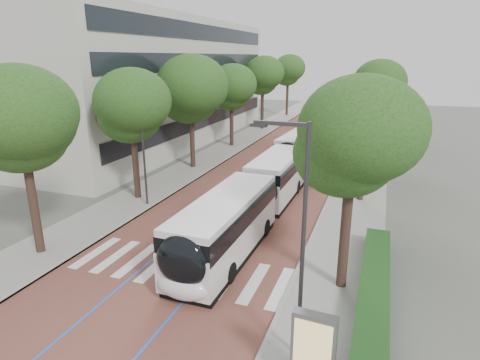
% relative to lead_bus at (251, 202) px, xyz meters
% --- Properties ---
extents(ground, '(160.00, 160.00, 0.00)m').
position_rel_lead_bus_xyz_m(ground, '(-1.86, -6.82, -1.63)').
color(ground, '#51544C').
rests_on(ground, ground).
extents(road, '(11.00, 140.00, 0.02)m').
position_rel_lead_bus_xyz_m(road, '(-1.86, 33.18, -1.62)').
color(road, brown).
rests_on(road, ground).
extents(sidewalk_left, '(4.00, 140.00, 0.12)m').
position_rel_lead_bus_xyz_m(sidewalk_left, '(-9.36, 33.18, -1.57)').
color(sidewalk_left, gray).
rests_on(sidewalk_left, ground).
extents(sidewalk_right, '(4.00, 140.00, 0.12)m').
position_rel_lead_bus_xyz_m(sidewalk_right, '(5.64, 33.18, -1.57)').
color(sidewalk_right, gray).
rests_on(sidewalk_right, ground).
extents(kerb_left, '(0.20, 140.00, 0.14)m').
position_rel_lead_bus_xyz_m(kerb_left, '(-7.46, 33.18, -1.57)').
color(kerb_left, gray).
rests_on(kerb_left, ground).
extents(kerb_right, '(0.20, 140.00, 0.14)m').
position_rel_lead_bus_xyz_m(kerb_right, '(3.74, 33.18, -1.57)').
color(kerb_right, gray).
rests_on(kerb_right, ground).
extents(zebra_crossing, '(10.55, 3.60, 0.01)m').
position_rel_lead_bus_xyz_m(zebra_crossing, '(-1.66, -5.82, -1.60)').
color(zebra_crossing, silver).
rests_on(zebra_crossing, ground).
extents(lane_line_left, '(0.12, 126.00, 0.01)m').
position_rel_lead_bus_xyz_m(lane_line_left, '(-3.46, 33.18, -1.60)').
color(lane_line_left, blue).
rests_on(lane_line_left, road).
extents(lane_line_right, '(0.12, 126.00, 0.01)m').
position_rel_lead_bus_xyz_m(lane_line_right, '(-0.26, 33.18, -1.60)').
color(lane_line_right, blue).
rests_on(lane_line_right, road).
extents(office_building, '(18.11, 40.00, 14.00)m').
position_rel_lead_bus_xyz_m(office_building, '(-21.33, 21.18, 5.37)').
color(office_building, '#B2B1A5').
rests_on(office_building, ground).
extents(hedge, '(1.20, 14.00, 0.80)m').
position_rel_lead_bus_xyz_m(hedge, '(7.24, -6.82, -1.11)').
color(hedge, '#183F15').
rests_on(hedge, sidewalk_right).
extents(streetlight_near, '(1.82, 0.20, 8.00)m').
position_rel_lead_bus_xyz_m(streetlight_near, '(4.76, -9.82, 3.19)').
color(streetlight_near, '#303033').
rests_on(streetlight_near, sidewalk_right).
extents(streetlight_far, '(1.82, 0.20, 8.00)m').
position_rel_lead_bus_xyz_m(streetlight_far, '(4.76, 15.18, 3.19)').
color(streetlight_far, '#303033').
rests_on(streetlight_far, sidewalk_right).
extents(lamp_post_left, '(0.14, 0.14, 8.00)m').
position_rel_lead_bus_xyz_m(lamp_post_left, '(-7.96, 1.18, 2.49)').
color(lamp_post_left, '#303033').
rests_on(lamp_post_left, sidewalk_left).
extents(trees_left, '(6.33, 60.31, 9.71)m').
position_rel_lead_bus_xyz_m(trees_left, '(-9.36, 17.75, 5.21)').
color(trees_left, black).
rests_on(trees_left, ground).
extents(trees_right, '(5.44, 47.19, 9.11)m').
position_rel_lead_bus_xyz_m(trees_right, '(5.84, 15.89, 4.81)').
color(trees_right, black).
rests_on(trees_right, ground).
extents(lead_bus, '(2.85, 18.44, 3.20)m').
position_rel_lead_bus_xyz_m(lead_bus, '(0.00, 0.00, 0.00)').
color(lead_bus, black).
rests_on(lead_bus, ground).
extents(bus_queued_0, '(3.25, 12.52, 3.20)m').
position_rel_lead_bus_xyz_m(bus_queued_0, '(-0.03, 16.08, -0.00)').
color(bus_queued_0, silver).
rests_on(bus_queued_0, ground).
extents(bus_queued_1, '(2.73, 12.44, 3.20)m').
position_rel_lead_bus_xyz_m(bus_queued_1, '(-0.15, 29.29, -0.00)').
color(bus_queued_1, silver).
rests_on(bus_queued_1, ground).
extents(bus_queued_2, '(2.98, 12.48, 3.20)m').
position_rel_lead_bus_xyz_m(bus_queued_2, '(0.22, 42.37, -0.00)').
color(bus_queued_2, silver).
rests_on(bus_queued_2, ground).
extents(ad_panel, '(1.33, 0.54, 2.72)m').
position_rel_lead_bus_xyz_m(ad_panel, '(5.65, -11.21, -0.08)').
color(ad_panel, '#59595B').
rests_on(ad_panel, sidewalk_right).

